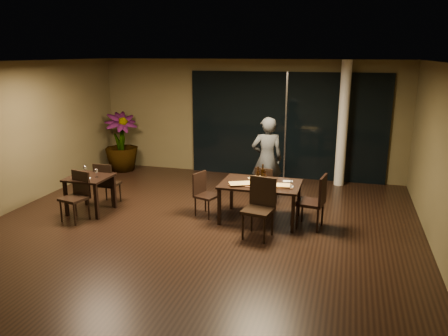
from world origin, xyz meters
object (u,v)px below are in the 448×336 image
at_px(bottle_a, 258,174).
at_px(bottle_c, 263,173).
at_px(chair_side_far, 106,182).
at_px(bottle_b, 265,177).
at_px(chair_side_near, 77,193).
at_px(chair_main_left, 204,192).
at_px(side_table, 90,182).
at_px(chair_main_near, 260,204).
at_px(main_table, 260,187).
at_px(chair_main_far, 265,185).
at_px(chair_main_right, 315,199).
at_px(potted_plant, 121,142).
at_px(diner, 267,159).

bearing_deg(bottle_a, bottle_c, 27.90).
distance_m(chair_side_far, bottle_b, 3.42).
bearing_deg(chair_side_near, chair_main_left, 35.10).
xyz_separation_m(side_table, chair_main_near, (3.54, -0.23, -0.04)).
bearing_deg(chair_side_far, main_table, -179.12).
relative_size(chair_main_near, bottle_c, 2.98).
distance_m(chair_main_far, chair_main_right, 1.44).
relative_size(chair_main_near, potted_plant, 0.66).
distance_m(main_table, bottle_c, 0.27).
relative_size(potted_plant, bottle_b, 6.39).
bearing_deg(chair_side_far, chair_main_near, 168.98).
relative_size(main_table, bottle_c, 4.25).
xyz_separation_m(chair_main_near, chair_side_near, (-3.54, -0.21, -0.05)).
xyz_separation_m(chair_main_near, chair_main_right, (0.91, 0.61, -0.02)).
distance_m(chair_main_near, chair_main_right, 1.10).
bearing_deg(chair_main_left, side_table, 120.59).
distance_m(side_table, chair_main_left, 2.32).
xyz_separation_m(chair_main_near, bottle_b, (-0.06, 0.75, 0.29)).
distance_m(chair_main_left, bottle_a, 1.15).
distance_m(main_table, chair_side_near, 3.53).
bearing_deg(diner, bottle_c, 78.87).
bearing_deg(potted_plant, bottle_c, -29.61).
xyz_separation_m(chair_main_near, diner, (-0.26, 1.98, 0.33)).
bearing_deg(diner, chair_main_right, 112.65).
relative_size(chair_main_right, chair_side_far, 1.11).
bearing_deg(chair_main_right, chair_side_near, -70.51).
relative_size(chair_main_right, bottle_b, 4.10).
bearing_deg(chair_main_near, bottle_a, 114.65).
bearing_deg(diner, chair_side_far, 3.89).
bearing_deg(chair_side_near, diner, 46.92).
height_order(chair_side_far, bottle_a, bottle_a).
bearing_deg(bottle_b, potted_plant, 150.08).
xyz_separation_m(chair_main_right, chair_side_near, (-4.45, -0.83, -0.03)).
distance_m(bottle_a, bottle_b, 0.15).
distance_m(chair_main_left, diner, 1.69).
bearing_deg(chair_main_far, bottle_b, 110.57).
xyz_separation_m(side_table, chair_main_right, (4.45, 0.39, -0.05)).
bearing_deg(potted_plant, bottle_a, -30.52).
height_order(chair_main_near, bottle_b, chair_main_near).
height_order(chair_main_left, chair_main_right, chair_main_right).
bearing_deg(chair_main_far, side_table, 31.99).
bearing_deg(chair_main_left, bottle_c, -65.27).
relative_size(chair_main_near, diner, 0.57).
bearing_deg(side_table, potted_plant, 107.78).
bearing_deg(chair_main_left, bottle_b, -68.62).
height_order(chair_side_near, bottle_c, bottle_c).
xyz_separation_m(main_table, chair_main_left, (-1.14, -0.03, -0.19)).
bearing_deg(potted_plant, chair_main_right, -26.47).
bearing_deg(side_table, chair_main_left, 11.73).
bearing_deg(chair_side_far, chair_main_left, -179.65).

